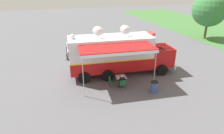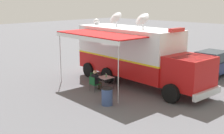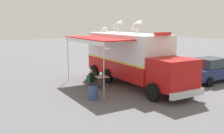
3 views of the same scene
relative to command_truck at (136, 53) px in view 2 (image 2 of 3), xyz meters
name	(u,v)px [view 2 (image 2 of 3)]	position (x,y,z in m)	size (l,w,h in m)	color
ground_plane	(127,81)	(-0.10, -0.74, -1.95)	(100.00, 100.00, 0.00)	#5B5B60
lot_stripe	(172,78)	(-2.68, 1.04, -1.94)	(0.12, 4.80, 0.01)	silver
command_truck	(136,53)	(0.00, 0.00, 0.00)	(5.33, 9.66, 4.53)	#B71414
folding_table	(105,78)	(2.15, -0.56, -1.27)	(0.87, 0.87, 0.73)	silver
water_bottle	(106,75)	(2.10, -0.53, -1.11)	(0.07, 0.07, 0.22)	#3F9959
folding_chair_at_table	(94,83)	(2.95, -0.71, -1.43)	(0.52, 0.52, 0.87)	#19562D
folding_chair_beside_table	(95,78)	(2.19, -1.41, -1.43)	(0.52, 0.52, 0.87)	#19562D
seated_responder	(96,80)	(2.76, -0.70, -1.30)	(0.69, 0.58, 1.25)	black
trash_bin	(107,96)	(4.03, 1.44, -1.49)	(0.57, 0.57, 0.91)	#384C7F
car_behind_truck	(154,52)	(-6.33, -3.11, -1.07)	(4.34, 2.29, 1.76)	#B2B5BA
car_far_corner	(212,64)	(-5.13, 2.67, -1.07)	(4.25, 2.12, 1.76)	navy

